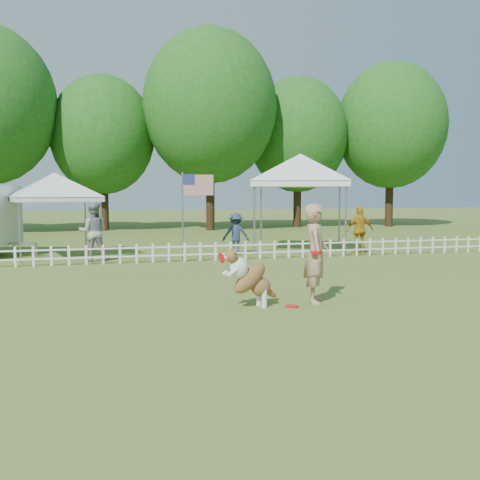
{
  "coord_description": "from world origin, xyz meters",
  "views": [
    {
      "loc": [
        -3.38,
        -9.69,
        2.16
      ],
      "look_at": [
        -0.27,
        2.0,
        1.1
      ],
      "focal_mm": 40.0,
      "sensor_mm": 36.0,
      "label": 1
    }
  ],
  "objects_px": {
    "canopy_tent_left": "(55,216)",
    "flag_pole": "(183,217)",
    "spectator_a": "(93,232)",
    "spectator_c": "(360,230)",
    "canopy_tent_right": "(300,203)",
    "dog": "(251,278)",
    "frisbee_on_turf": "(292,306)",
    "handler": "(316,254)",
    "spectator_b": "(236,234)"
  },
  "relations": [
    {
      "from": "spectator_a",
      "to": "canopy_tent_left",
      "type": "bearing_deg",
      "value": -47.53
    },
    {
      "from": "flag_pole",
      "to": "spectator_a",
      "type": "relative_size",
      "value": 1.5
    },
    {
      "from": "frisbee_on_turf",
      "to": "canopy_tent_right",
      "type": "height_order",
      "value": "canopy_tent_right"
    },
    {
      "from": "handler",
      "to": "flag_pole",
      "type": "height_order",
      "value": "flag_pole"
    },
    {
      "from": "flag_pole",
      "to": "dog",
      "type": "bearing_deg",
      "value": -93.33
    },
    {
      "from": "frisbee_on_turf",
      "to": "spectator_a",
      "type": "relative_size",
      "value": 0.14
    },
    {
      "from": "flag_pole",
      "to": "spectator_a",
      "type": "bearing_deg",
      "value": 159.09
    },
    {
      "from": "frisbee_on_turf",
      "to": "canopy_tent_right",
      "type": "xyz_separation_m",
      "value": [
        3.83,
        9.45,
        1.77
      ]
    },
    {
      "from": "spectator_b",
      "to": "spectator_c",
      "type": "bearing_deg",
      "value": -176.71
    },
    {
      "from": "spectator_b",
      "to": "handler",
      "type": "bearing_deg",
      "value": 99.35
    },
    {
      "from": "flag_pole",
      "to": "spectator_c",
      "type": "height_order",
      "value": "flag_pole"
    },
    {
      "from": "dog",
      "to": "spectator_c",
      "type": "height_order",
      "value": "spectator_c"
    },
    {
      "from": "flag_pole",
      "to": "frisbee_on_turf",
      "type": "bearing_deg",
      "value": -87.34
    },
    {
      "from": "handler",
      "to": "canopy_tent_right",
      "type": "bearing_deg",
      "value": 1.06
    },
    {
      "from": "canopy_tent_right",
      "to": "spectator_a",
      "type": "relative_size",
      "value": 1.89
    },
    {
      "from": "handler",
      "to": "spectator_b",
      "type": "relative_size",
      "value": 1.33
    },
    {
      "from": "canopy_tent_left",
      "to": "spectator_a",
      "type": "distance_m",
      "value": 1.95
    },
    {
      "from": "spectator_b",
      "to": "spectator_c",
      "type": "height_order",
      "value": "spectator_c"
    },
    {
      "from": "spectator_a",
      "to": "flag_pole",
      "type": "bearing_deg",
      "value": 165.65
    },
    {
      "from": "canopy_tent_right",
      "to": "spectator_a",
      "type": "height_order",
      "value": "canopy_tent_right"
    },
    {
      "from": "handler",
      "to": "canopy_tent_right",
      "type": "xyz_separation_m",
      "value": [
        3.25,
        9.19,
        0.8
      ]
    },
    {
      "from": "spectator_a",
      "to": "spectator_c",
      "type": "bearing_deg",
      "value": -179.64
    },
    {
      "from": "dog",
      "to": "canopy_tent_right",
      "type": "xyz_separation_m",
      "value": [
        4.61,
        9.32,
        1.21
      ]
    },
    {
      "from": "spectator_c",
      "to": "dog",
      "type": "bearing_deg",
      "value": 57.08
    },
    {
      "from": "spectator_c",
      "to": "handler",
      "type": "bearing_deg",
      "value": 63.23
    },
    {
      "from": "canopy_tent_right",
      "to": "spectator_a",
      "type": "xyz_separation_m",
      "value": [
        -7.52,
        -1.3,
        -0.84
      ]
    },
    {
      "from": "canopy_tent_left",
      "to": "handler",
      "type": "bearing_deg",
      "value": -72.18
    },
    {
      "from": "canopy_tent_right",
      "to": "flag_pole",
      "type": "bearing_deg",
      "value": -134.76
    },
    {
      "from": "handler",
      "to": "dog",
      "type": "relative_size",
      "value": 1.73
    },
    {
      "from": "handler",
      "to": "spectator_a",
      "type": "xyz_separation_m",
      "value": [
        -4.28,
        7.88,
        -0.04
      ]
    },
    {
      "from": "dog",
      "to": "frisbee_on_turf",
      "type": "bearing_deg",
      "value": -23.45
    },
    {
      "from": "dog",
      "to": "spectator_a",
      "type": "bearing_deg",
      "value": 95.99
    },
    {
      "from": "flag_pole",
      "to": "spectator_a",
      "type": "height_order",
      "value": "flag_pole"
    },
    {
      "from": "dog",
      "to": "frisbee_on_turf",
      "type": "distance_m",
      "value": 0.96
    },
    {
      "from": "frisbee_on_turf",
      "to": "flag_pole",
      "type": "relative_size",
      "value": 0.09
    },
    {
      "from": "flag_pole",
      "to": "spectator_b",
      "type": "distance_m",
      "value": 2.54
    },
    {
      "from": "canopy_tent_left",
      "to": "flag_pole",
      "type": "xyz_separation_m",
      "value": [
        3.98,
        -2.24,
        0.01
      ]
    },
    {
      "from": "flag_pole",
      "to": "spectator_c",
      "type": "relative_size",
      "value": 1.67
    },
    {
      "from": "canopy_tent_left",
      "to": "flag_pole",
      "type": "bearing_deg",
      "value": -42.13
    },
    {
      "from": "handler",
      "to": "spectator_a",
      "type": "height_order",
      "value": "handler"
    },
    {
      "from": "canopy_tent_left",
      "to": "spectator_a",
      "type": "xyz_separation_m",
      "value": [
        1.23,
        -1.44,
        -0.46
      ]
    },
    {
      "from": "handler",
      "to": "dog",
      "type": "bearing_deg",
      "value": 116.12
    },
    {
      "from": "spectator_c",
      "to": "flag_pole",
      "type": "bearing_deg",
      "value": 11.04
    },
    {
      "from": "dog",
      "to": "spectator_a",
      "type": "height_order",
      "value": "spectator_a"
    },
    {
      "from": "canopy_tent_left",
      "to": "spectator_c",
      "type": "distance_m",
      "value": 10.6
    },
    {
      "from": "spectator_a",
      "to": "dog",
      "type": "bearing_deg",
      "value": 111.87
    },
    {
      "from": "canopy_tent_left",
      "to": "canopy_tent_right",
      "type": "height_order",
      "value": "canopy_tent_right"
    },
    {
      "from": "handler",
      "to": "spectator_b",
      "type": "bearing_deg",
      "value": 16.8
    },
    {
      "from": "canopy_tent_left",
      "to": "spectator_c",
      "type": "bearing_deg",
      "value": -21.93
    },
    {
      "from": "handler",
      "to": "spectator_c",
      "type": "relative_size",
      "value": 1.16
    }
  ]
}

